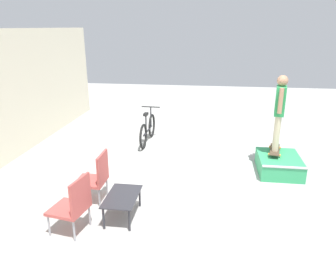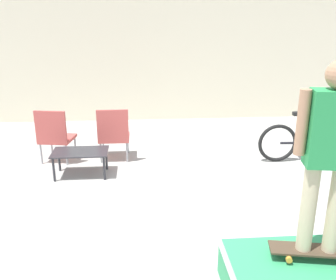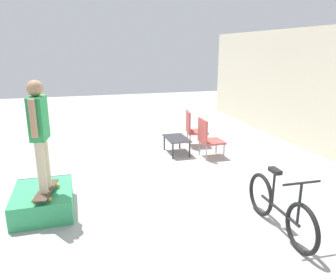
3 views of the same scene
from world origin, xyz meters
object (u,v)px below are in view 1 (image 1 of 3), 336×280
skate_ramp_box (279,164)px  skateboard_on_ramp (275,150)px  person_skater (280,107)px  bicycle (148,130)px  coffee_table (122,198)px  patio_chair_left (74,204)px  patio_chair_right (96,176)px

skate_ramp_box → skateboard_on_ramp: bearing=20.5°
skateboard_on_ramp → person_skater: person_skater is taller
skateboard_on_ramp → bicycle: size_ratio=0.48×
coffee_table → patio_chair_left: size_ratio=0.92×
skate_ramp_box → coffee_table: 3.67m
person_skater → patio_chair_right: 4.07m
patio_chair_right → skate_ramp_box: bearing=116.4°
patio_chair_left → bicycle: size_ratio=0.55×
patio_chair_left → coffee_table: bearing=139.1°
patio_chair_left → patio_chair_right: (0.99, -0.00, 0.00)m
person_skater → bicycle: (1.34, 3.15, -1.05)m
patio_chair_right → bicycle: (3.29, -0.30, -0.14)m
skate_ramp_box → person_skater: bearing=20.5°
patio_chair_left → skate_ramp_box: bearing=137.8°
coffee_table → patio_chair_right: patio_chair_right is taller
person_skater → patio_chair_right: (-1.95, 3.45, -0.92)m
patio_chair_left → patio_chair_right: same height
patio_chair_left → bicycle: patio_chair_left is taller
skateboard_on_ramp → skate_ramp_box: bearing=-148.8°
skate_ramp_box → patio_chair_left: patio_chair_left is taller
patio_chair_right → skateboard_on_ramp: bearing=119.7°
person_skater → coffee_table: size_ratio=1.91×
coffee_table → bicycle: 3.79m
skateboard_on_ramp → coffee_table: size_ratio=0.95×
skateboard_on_ramp → bicycle: bearing=77.7°
person_skater → skate_ramp_box: bearing=-149.8°
person_skater → patio_chair_right: size_ratio=1.76×
patio_chair_right → coffee_table: bearing=52.1°
bicycle → skate_ramp_box: bearing=-113.6°
bicycle → coffee_table: bearing=-173.2°
skateboard_on_ramp → patio_chair_left: size_ratio=0.88×
skateboard_on_ramp → patio_chair_left: 4.53m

